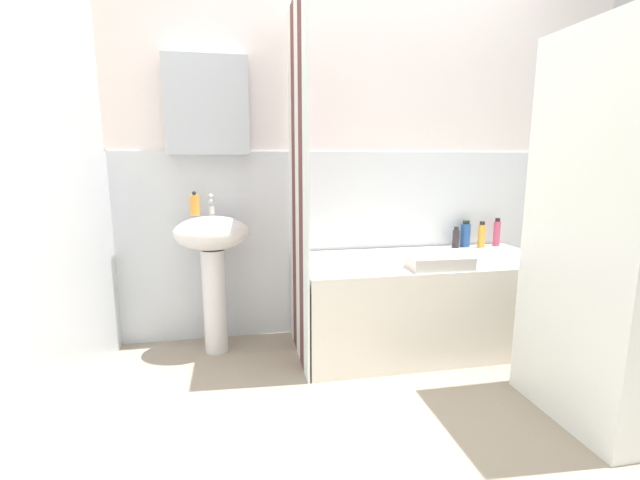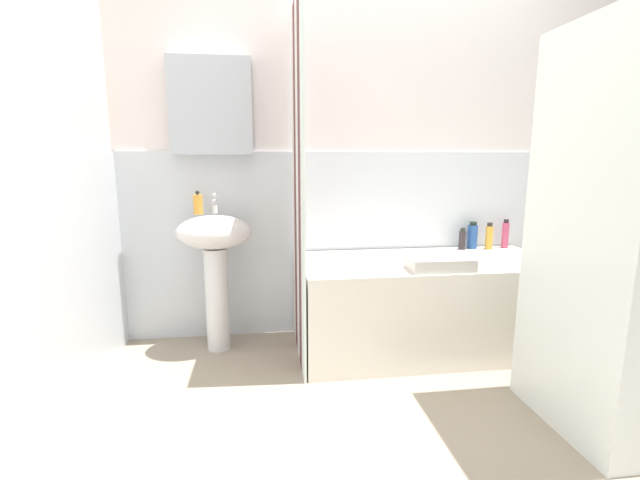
{
  "view_description": "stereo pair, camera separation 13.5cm",
  "coord_description": "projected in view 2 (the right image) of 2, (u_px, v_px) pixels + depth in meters",
  "views": [
    {
      "loc": [
        -0.8,
        -1.53,
        1.15
      ],
      "look_at": [
        -0.34,
        0.83,
        0.7
      ],
      "focal_mm": 24.35,
      "sensor_mm": 36.0,
      "label": 1
    },
    {
      "loc": [
        -0.67,
        -1.55,
        1.15
      ],
      "look_at": [
        -0.34,
        0.83,
        0.7
      ],
      "focal_mm": 24.35,
      "sensor_mm": 36.0,
      "label": 2
    }
  ],
  "objects": [
    {
      "name": "ground_plane",
      "position": [
        427.0,
        443.0,
        1.81
      ],
      "size": [
        4.8,
        5.6,
        0.04
      ],
      "primitive_type": "cube",
      "color": "tan"
    },
    {
      "name": "towel_folded",
      "position": [
        440.0,
        264.0,
        2.35
      ],
      "size": [
        0.35,
        0.19,
        0.07
      ],
      "primitive_type": "cube",
      "rotation": [
        0.0,
        0.0,
        -0.02
      ],
      "color": "silver",
      "rests_on": "bathtub"
    },
    {
      "name": "body_wash_bottle",
      "position": [
        472.0,
        236.0,
        2.93
      ],
      "size": [
        0.07,
        0.07,
        0.18
      ],
      "color": "#264E95",
      "rests_on": "bathtub"
    },
    {
      "name": "washer_dryer_stack",
      "position": [
        637.0,
        236.0,
        1.78
      ],
      "size": [
        0.59,
        0.65,
        1.69
      ],
      "color": "white",
      "rests_on": "ground_plane"
    },
    {
      "name": "bathtub",
      "position": [
        425.0,
        304.0,
        2.65
      ],
      "size": [
        1.52,
        0.7,
        0.56
      ],
      "primitive_type": "cube",
      "color": "white",
      "rests_on": "ground_plane"
    },
    {
      "name": "faucet",
      "position": [
        214.0,
        204.0,
        2.61
      ],
      "size": [
        0.03,
        0.12,
        0.12
      ],
      "color": "silver",
      "rests_on": "sink"
    },
    {
      "name": "shampoo_bottle",
      "position": [
        462.0,
        239.0,
        2.9
      ],
      "size": [
        0.04,
        0.04,
        0.14
      ],
      "color": "#30282B",
      "rests_on": "bathtub"
    },
    {
      "name": "sink",
      "position": [
        215.0,
        252.0,
        2.58
      ],
      "size": [
        0.44,
        0.34,
        0.83
      ],
      "color": "silver",
      "rests_on": "ground_plane"
    },
    {
      "name": "shower_curtain",
      "position": [
        298.0,
        187.0,
        2.42
      ],
      "size": [
        0.01,
        0.7,
        2.0
      ],
      "color": "white",
      "rests_on": "ground_plane"
    },
    {
      "name": "lotion_bottle",
      "position": [
        505.0,
        234.0,
        2.95
      ],
      "size": [
        0.05,
        0.05,
        0.2
      ],
      "color": "#BF456B",
      "rests_on": "bathtub"
    },
    {
      "name": "conditioner_bottle",
      "position": [
        489.0,
        237.0,
        2.91
      ],
      "size": [
        0.05,
        0.05,
        0.18
      ],
      "color": "gold",
      "rests_on": "bathtub"
    },
    {
      "name": "soap_dispenser",
      "position": [
        198.0,
        204.0,
        2.58
      ],
      "size": [
        0.06,
        0.06,
        0.14
      ],
      "color": "gold",
      "rests_on": "sink"
    },
    {
      "name": "wall_left_tiled",
      "position": [
        32.0,
        168.0,
        1.73
      ],
      "size": [
        0.07,
        1.81,
        2.4
      ],
      "color": "white",
      "rests_on": "ground_plane"
    },
    {
      "name": "wall_back_tiled",
      "position": [
        354.0,
        161.0,
        2.83
      ],
      "size": [
        3.6,
        0.18,
        2.4
      ],
      "color": "silver",
      "rests_on": "ground_plane"
    }
  ]
}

